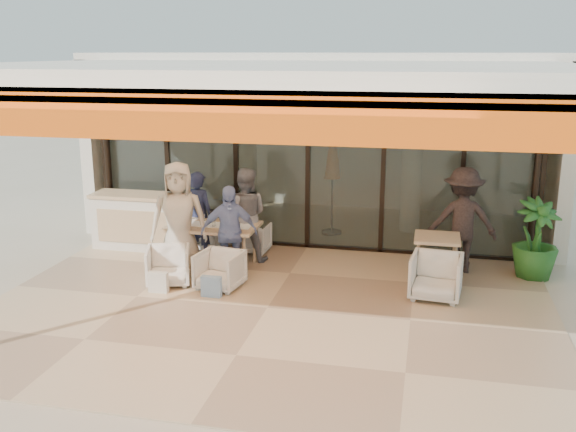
% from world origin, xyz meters
% --- Properties ---
extents(ground, '(70.00, 70.00, 0.00)m').
position_xyz_m(ground, '(0.00, 0.00, 0.00)').
color(ground, '#C6B293').
rests_on(ground, ground).
extents(terrace_floor, '(8.00, 6.00, 0.01)m').
position_xyz_m(terrace_floor, '(0.00, 0.00, 0.01)').
color(terrace_floor, tan).
rests_on(terrace_floor, ground).
extents(terrace_structure, '(8.00, 6.00, 3.40)m').
position_xyz_m(terrace_structure, '(0.00, -0.26, 3.25)').
color(terrace_structure, silver).
rests_on(terrace_structure, ground).
extents(glass_storefront, '(8.08, 0.10, 3.20)m').
position_xyz_m(glass_storefront, '(0.00, 3.00, 1.60)').
color(glass_storefront, '#9EADA3').
rests_on(glass_storefront, ground).
extents(interior_block, '(9.05, 3.62, 3.52)m').
position_xyz_m(interior_block, '(0.01, 5.31, 2.23)').
color(interior_block, silver).
rests_on(interior_block, ground).
extents(host_counter, '(1.85, 0.65, 1.04)m').
position_xyz_m(host_counter, '(-2.94, 2.30, 0.53)').
color(host_counter, silver).
rests_on(host_counter, ground).
extents(dining_table, '(1.50, 0.90, 0.93)m').
position_xyz_m(dining_table, '(-1.34, 1.59, 0.69)').
color(dining_table, '#DEBF87').
rests_on(dining_table, ground).
extents(chair_far_left, '(0.80, 0.77, 0.70)m').
position_xyz_m(chair_far_left, '(-1.75, 2.53, 0.35)').
color(chair_far_left, white).
rests_on(chair_far_left, ground).
extents(chair_far_right, '(0.58, 0.55, 0.59)m').
position_xyz_m(chair_far_right, '(-0.91, 2.53, 0.29)').
color(chair_far_right, white).
rests_on(chair_far_right, ground).
extents(chair_near_left, '(0.82, 0.79, 0.67)m').
position_xyz_m(chair_near_left, '(-1.75, 0.63, 0.34)').
color(chair_near_left, white).
rests_on(chair_near_left, ground).
extents(chair_near_right, '(0.72, 0.68, 0.65)m').
position_xyz_m(chair_near_right, '(-0.91, 0.63, 0.33)').
color(chair_near_right, white).
rests_on(chair_near_right, ground).
extents(diner_navy, '(0.64, 0.49, 1.55)m').
position_xyz_m(diner_navy, '(-1.75, 2.03, 0.78)').
color(diner_navy, '#191C38').
rests_on(diner_navy, ground).
extents(diner_grey, '(0.89, 0.74, 1.64)m').
position_xyz_m(diner_grey, '(-0.91, 2.03, 0.82)').
color(diner_grey, '#5E5E63').
rests_on(diner_grey, ground).
extents(diner_cream, '(1.04, 0.82, 1.87)m').
position_xyz_m(diner_cream, '(-1.75, 1.13, 0.93)').
color(diner_cream, beige).
rests_on(diner_cream, ground).
extents(diner_periwinkle, '(0.97, 0.64, 1.53)m').
position_xyz_m(diner_periwinkle, '(-0.91, 1.13, 0.76)').
color(diner_periwinkle, '#6E7FB7').
rests_on(diner_periwinkle, ground).
extents(tote_bag_cream, '(0.30, 0.10, 0.34)m').
position_xyz_m(tote_bag_cream, '(-1.75, 0.23, 0.17)').
color(tote_bag_cream, silver).
rests_on(tote_bag_cream, ground).
extents(tote_bag_blue, '(0.30, 0.10, 0.34)m').
position_xyz_m(tote_bag_blue, '(-0.91, 0.23, 0.17)').
color(tote_bag_blue, '#99BFD8').
rests_on(tote_bag_blue, ground).
extents(side_table, '(0.70, 0.70, 0.74)m').
position_xyz_m(side_table, '(2.32, 1.69, 0.64)').
color(side_table, '#DEBF87').
rests_on(side_table, ground).
extents(side_chair, '(0.79, 0.75, 0.74)m').
position_xyz_m(side_chair, '(2.32, 0.94, 0.37)').
color(side_chair, white).
rests_on(side_chair, ground).
extents(standing_woman, '(1.20, 0.77, 1.76)m').
position_xyz_m(standing_woman, '(2.71, 2.25, 0.88)').
color(standing_woman, black).
rests_on(standing_woman, ground).
extents(potted_palm, '(0.99, 0.99, 1.30)m').
position_xyz_m(potted_palm, '(3.85, 2.21, 0.65)').
color(potted_palm, '#1E5919').
rests_on(potted_palm, ground).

